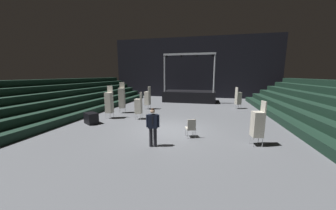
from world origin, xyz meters
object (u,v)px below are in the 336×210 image
object	(u,v)px
stage_riser	(189,96)
equipment_road_case	(91,118)
loose_chair_near_man	(191,127)
chair_stack_front_left	(122,98)
chair_stack_rear_left	(148,98)
chair_stack_mid_left	(258,124)
chair_stack_mid_right	(139,106)
man_with_tie	(153,125)
chair_stack_front_right	(238,98)
chair_stack_mid_centre	(109,102)

from	to	relation	value
stage_riser	equipment_road_case	xyz separation A→B (m)	(-5.06, -10.92, -0.33)
equipment_road_case	loose_chair_near_man	world-z (taller)	loose_chair_near_man
chair_stack_front_left	stage_riser	bearing A→B (deg)	-132.52
chair_stack_rear_left	stage_riser	bearing A→B (deg)	-20.54
chair_stack_mid_left	chair_stack_rear_left	world-z (taller)	chair_stack_rear_left
equipment_road_case	loose_chair_near_man	bearing A→B (deg)	-9.97
chair_stack_mid_right	man_with_tie	bearing A→B (deg)	-155.63
chair_stack_front_right	equipment_road_case	distance (m)	12.30
chair_stack_mid_right	chair_stack_rear_left	world-z (taller)	chair_stack_rear_left
man_with_tie	chair_stack_mid_left	bearing A→B (deg)	-177.08
chair_stack_mid_right	loose_chair_near_man	bearing A→B (deg)	-131.18
chair_stack_front_right	chair_stack_front_left	bearing A→B (deg)	-88.31
chair_stack_mid_centre	equipment_road_case	size ratio (longest dim) A/B	2.56
chair_stack_mid_left	man_with_tie	bearing A→B (deg)	94.33
stage_riser	loose_chair_near_man	xyz separation A→B (m)	(1.32, -12.05, -0.14)
chair_stack_front_right	stage_riser	bearing A→B (deg)	-147.92
chair_stack_mid_centre	loose_chair_near_man	bearing A→B (deg)	157.57
chair_stack_mid_left	equipment_road_case	bearing A→B (deg)	70.87
man_with_tie	chair_stack_rear_left	bearing A→B (deg)	-80.75
chair_stack_mid_right	loose_chair_near_man	size ratio (longest dim) A/B	1.99
chair_stack_mid_right	chair_stack_mid_centre	distance (m)	2.13
equipment_road_case	chair_stack_mid_right	bearing A→B (deg)	35.03
chair_stack_mid_left	chair_stack_front_left	bearing A→B (deg)	51.17
stage_riser	chair_stack_mid_centre	bearing A→B (deg)	-116.40
chair_stack_mid_right	chair_stack_mid_centre	world-z (taller)	chair_stack_mid_centre
stage_riser	chair_stack_rear_left	size ratio (longest dim) A/B	2.83
chair_stack_front_left	chair_stack_mid_centre	size ratio (longest dim) A/B	1.07
equipment_road_case	loose_chair_near_man	distance (m)	6.48
stage_riser	chair_stack_mid_right	xyz separation A→B (m)	(-2.56, -9.17, 0.27)
chair_stack_front_right	chair_stack_rear_left	distance (m)	8.19
chair_stack_front_right	equipment_road_case	world-z (taller)	chair_stack_front_right
chair_stack_mid_left	chair_stack_mid_right	xyz separation A→B (m)	(-6.78, 3.21, -0.04)
chair_stack_mid_centre	loose_chair_near_man	xyz separation A→B (m)	(5.99, -2.64, -0.62)
chair_stack_rear_left	loose_chair_near_man	xyz separation A→B (m)	(4.49, -6.47, -0.49)
chair_stack_front_right	equipment_road_case	size ratio (longest dim) A/B	2.18
man_with_tie	equipment_road_case	world-z (taller)	man_with_tie
chair_stack_mid_right	chair_stack_rear_left	distance (m)	3.65
stage_riser	chair_stack_rear_left	xyz separation A→B (m)	(-3.17, -5.58, 0.35)
chair_stack_front_right	chair_stack_mid_left	xyz separation A→B (m)	(-0.56, -8.82, 0.00)
chair_stack_mid_right	loose_chair_near_man	xyz separation A→B (m)	(3.89, -2.87, -0.41)
stage_riser	chair_stack_front_right	distance (m)	5.96
chair_stack_front_right	chair_stack_mid_centre	distance (m)	11.10
chair_stack_mid_right	stage_riser	bearing A→B (deg)	-20.36
stage_riser	man_with_tie	size ratio (longest dim) A/B	3.44
stage_riser	man_with_tie	world-z (taller)	stage_riser
chair_stack_mid_right	chair_stack_mid_centre	size ratio (longest dim) A/B	0.82
man_with_tie	chair_stack_mid_left	size ratio (longest dim) A/B	0.86
chair_stack_rear_left	chair_stack_mid_centre	bearing A→B (deg)	167.70
equipment_road_case	chair_stack_front_right	bearing A→B (deg)	36.82
equipment_road_case	chair_stack_mid_centre	bearing A→B (deg)	75.58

